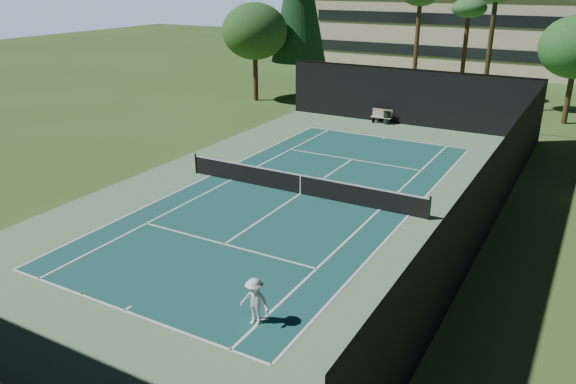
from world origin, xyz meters
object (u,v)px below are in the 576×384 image
(player, at_px, (255,302))
(trash_bin, at_px, (387,117))
(tennis_ball_c, at_px, (356,182))
(park_bench, at_px, (382,116))
(tennis_ball_d, at_px, (240,148))
(tennis_ball_b, at_px, (313,171))
(tennis_net, at_px, (300,183))
(tennis_ball_a, at_px, (81,293))

(player, relative_size, trash_bin, 1.66)
(player, distance_m, tennis_ball_c, 13.51)
(park_bench, bearing_deg, tennis_ball_c, -75.04)
(tennis_ball_d, distance_m, park_bench, 11.83)
(tennis_ball_b, distance_m, tennis_ball_d, 6.20)
(tennis_net, height_order, tennis_ball_d, tennis_net)
(park_bench, bearing_deg, tennis_ball_d, -116.94)
(tennis_net, height_order, park_bench, tennis_net)
(tennis_ball_d, xyz_separation_m, trash_bin, (5.76, 10.49, 0.44))
(tennis_ball_a, distance_m, tennis_ball_b, 15.30)
(player, height_order, tennis_ball_a, player)
(tennis_net, xyz_separation_m, player, (4.01, -10.41, 0.23))
(trash_bin, bearing_deg, tennis_ball_b, -88.98)
(tennis_ball_a, bearing_deg, tennis_ball_d, 106.34)
(park_bench, bearing_deg, tennis_ball_a, -90.83)
(tennis_ball_d, relative_size, trash_bin, 0.08)
(tennis_ball_a, relative_size, tennis_ball_d, 0.97)
(trash_bin, bearing_deg, tennis_ball_c, -76.72)
(tennis_ball_c, distance_m, trash_bin, 13.03)
(player, relative_size, park_bench, 1.04)
(park_bench, height_order, trash_bin, park_bench)
(tennis_ball_a, height_order, tennis_ball_c, tennis_ball_a)
(tennis_ball_a, distance_m, park_bench, 27.45)
(player, height_order, trash_bin, player)
(tennis_ball_b, distance_m, park_bench, 12.20)
(player, xyz_separation_m, park_bench, (-5.64, 26.01, -0.24))
(tennis_ball_b, bearing_deg, tennis_net, -73.59)
(tennis_ball_c, height_order, trash_bin, trash_bin)
(tennis_net, relative_size, tennis_ball_d, 170.58)
(tennis_ball_a, bearing_deg, player, 13.26)
(tennis_ball_c, distance_m, tennis_ball_d, 9.02)
(tennis_ball_d, bearing_deg, trash_bin, 61.24)
(park_bench, bearing_deg, tennis_ball_b, -87.08)
(tennis_net, height_order, tennis_ball_c, tennis_net)
(tennis_net, xyz_separation_m, tennis_ball_c, (1.77, 2.88, -0.52))
(tennis_ball_b, bearing_deg, tennis_ball_c, -11.03)
(park_bench, bearing_deg, tennis_net, -84.04)
(tennis_net, height_order, tennis_ball_a, tennis_net)
(tennis_ball_a, relative_size, park_bench, 0.05)
(tennis_net, distance_m, trash_bin, 15.61)
(tennis_ball_c, xyz_separation_m, park_bench, (-3.40, 12.72, 0.51))
(player, xyz_separation_m, tennis_ball_b, (-5.02, 13.84, -0.75))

